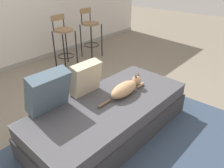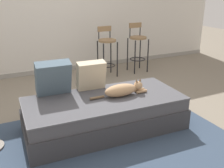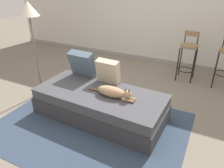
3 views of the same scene
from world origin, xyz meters
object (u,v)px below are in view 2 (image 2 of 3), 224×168
at_px(couch, 105,113).
at_px(throw_pillow_middle, 91,75).
at_px(cat, 123,90).
at_px(bar_stool_by_doorway, 138,44).
at_px(throw_pillow_corner, 53,78).
at_px(bar_stool_near_window, 107,47).

xyz_separation_m(couch, throw_pillow_middle, (-0.03, 0.34, 0.39)).
relative_size(throw_pillow_middle, cat, 0.51).
bearing_deg(bar_stool_by_doorway, throw_pillow_corner, -143.72).
distance_m(bar_stool_near_window, bar_stool_by_doorway, 0.69).
distance_m(couch, throw_pillow_middle, 0.52).
relative_size(throw_pillow_corner, bar_stool_near_window, 0.46).
height_order(throw_pillow_corner, cat, throw_pillow_corner).
height_order(cat, bar_stool_near_window, bar_stool_near_window).
xyz_separation_m(throw_pillow_corner, bar_stool_by_doorway, (2.13, 1.56, -0.06)).
relative_size(cat, bar_stool_by_doorway, 0.75).
bearing_deg(cat, throw_pillow_middle, 126.34).
bearing_deg(bar_stool_near_window, throw_pillow_corner, -132.59).
bearing_deg(throw_pillow_corner, cat, -27.27).
distance_m(throw_pillow_corner, bar_stool_near_window, 2.12).
bearing_deg(cat, bar_stool_by_doorway, 54.80).
bearing_deg(bar_stool_near_window, cat, -109.31).
height_order(couch, throw_pillow_corner, throw_pillow_corner).
xyz_separation_m(cat, bar_stool_near_window, (0.68, 1.95, 0.08)).
distance_m(throw_pillow_middle, bar_stool_by_doorway, 2.28).
distance_m(throw_pillow_middle, cat, 0.47).
bearing_deg(bar_stool_by_doorway, throw_pillow_middle, -136.16).
xyz_separation_m(couch, bar_stool_near_window, (0.92, 1.92, 0.36)).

